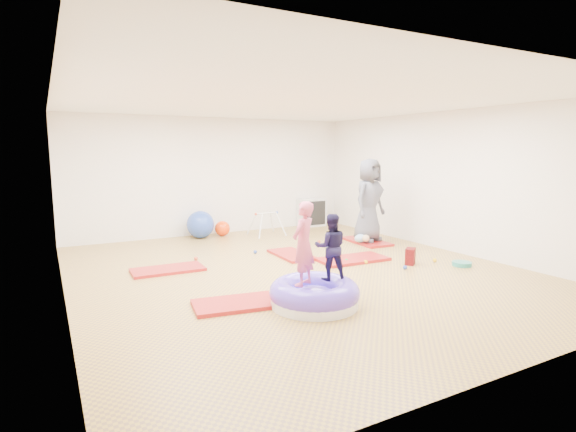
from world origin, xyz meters
TOP-DOWN VIEW (x-y plane):
  - room at (0.00, 0.00)m, footprint 7.01×8.01m
  - gym_mat_front_left at (-1.46, -1.13)m, footprint 1.35×0.82m
  - gym_mat_mid_left at (-1.91, 1.04)m, footprint 1.19×0.62m
  - gym_mat_center_back at (0.47, 1.00)m, footprint 0.60×1.14m
  - gym_mat_right at (1.27, 0.13)m, footprint 1.31×0.69m
  - gym_mat_rear_right at (2.54, 1.34)m, footprint 0.67×1.24m
  - inflatable_cushion at (-0.64, -1.60)m, footprint 1.18×1.18m
  - child_pink at (-0.80, -1.57)m, footprint 0.47×0.43m
  - child_navy at (-0.35, -1.53)m, footprint 0.54×0.50m
  - adult_caregiver at (2.54, 1.28)m, footprint 1.01×0.82m
  - infant at (2.29, 1.16)m, footprint 0.33×0.33m
  - ball_pit_balls at (0.97, 0.46)m, footprint 3.85×2.63m
  - exercise_ball_blue at (-0.52, 3.59)m, footprint 0.64×0.64m
  - exercise_ball_orange at (0.02, 3.60)m, footprint 0.36×0.36m
  - infant_play_gym at (0.93, 3.07)m, footprint 0.74×0.70m
  - cube_shelf at (2.63, 3.79)m, footprint 0.74×0.37m
  - balance_disc at (2.73, -1.10)m, footprint 0.33×0.33m
  - backpack at (2.01, -0.58)m, footprint 0.29×0.28m
  - yellow_toy at (-0.56, -1.21)m, footprint 0.18×0.18m

SIDE VIEW (x-z plane):
  - yellow_toy at x=-0.56m, z-range 0.00..0.03m
  - gym_mat_center_back at x=0.47m, z-range 0.00..0.05m
  - gym_mat_mid_left at x=-1.91m, z-range 0.00..0.05m
  - gym_mat_rear_right at x=2.54m, z-range 0.00..0.05m
  - gym_mat_front_left at x=-1.46m, z-range 0.00..0.05m
  - gym_mat_right at x=1.27m, z-range 0.00..0.05m
  - ball_pit_balls at x=0.97m, z-range 0.00..0.07m
  - balance_disc at x=2.73m, z-range 0.00..0.07m
  - backpack at x=2.01m, z-range 0.00..0.29m
  - inflatable_cushion at x=-0.64m, z-range -0.04..0.33m
  - infant at x=2.29m, z-range 0.05..0.25m
  - exercise_ball_orange at x=0.02m, z-range 0.00..0.36m
  - exercise_ball_blue at x=-0.52m, z-range 0.00..0.64m
  - cube_shelf at x=2.63m, z-range 0.00..0.74m
  - infant_play_gym at x=0.93m, z-range 0.10..0.66m
  - child_navy at x=-0.35m, z-range 0.34..1.24m
  - child_pink at x=-0.80m, z-range 0.34..1.43m
  - adult_caregiver at x=2.54m, z-range 0.05..1.84m
  - room at x=0.00m, z-range 0.00..2.80m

